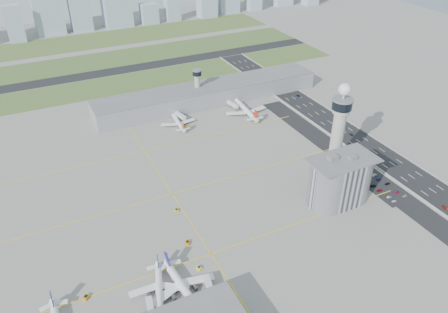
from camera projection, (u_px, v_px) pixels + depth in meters
name	position (u px, v px, depth m)	size (l,w,h in m)	color
ground	(248.00, 203.00, 275.56)	(1000.00, 1000.00, 0.00)	gray
grass_strip_0	(123.00, 84.00, 438.80)	(480.00, 50.00, 0.08)	#415C2B
grass_strip_1	(105.00, 60.00, 495.71)	(480.00, 60.00, 0.08)	#43622E
grass_strip_2	(91.00, 41.00, 556.42)	(480.00, 70.00, 0.08)	#566C33
runway	(114.00, 71.00, 466.87)	(480.00, 22.00, 0.10)	black
highway	(386.00, 160.00, 318.52)	(28.00, 500.00, 0.10)	black
barrier_left	(372.00, 164.00, 312.99)	(0.60, 500.00, 1.20)	#9E9E99
barrier_right	(401.00, 155.00, 323.45)	(0.60, 500.00, 1.20)	#9E9E99
landside_road	(369.00, 175.00, 301.59)	(18.00, 260.00, 0.08)	black
parking_lot	(379.00, 185.00, 291.73)	(20.00, 44.00, 0.10)	black
taxiway_line_h_0	(211.00, 254.00, 237.84)	(260.00, 0.60, 0.01)	yellow
taxiway_line_h_1	(172.00, 194.00, 283.37)	(260.00, 0.60, 0.01)	yellow
taxiway_line_h_2	(144.00, 151.00, 328.90)	(260.00, 0.60, 0.01)	yellow
taxiway_line_v	(172.00, 194.00, 283.37)	(0.60, 260.00, 0.01)	yellow
control_tower	(339.00, 125.00, 289.85)	(14.00, 14.00, 64.50)	#ADAAA5
secondary_tower	(197.00, 84.00, 390.57)	(8.60, 8.60, 31.90)	#ADAAA5
admin_building	(340.00, 180.00, 270.14)	(42.00, 24.00, 33.50)	#B2B2B7
terminal_pier	(209.00, 94.00, 398.60)	(210.00, 32.00, 15.80)	gray
airplane_near_b	(159.00, 287.00, 212.07)	(35.57, 30.23, 9.96)	white
airplane_near_c	(183.00, 285.00, 212.28)	(40.98, 34.83, 11.47)	white
airplane_far_a	(178.00, 119.00, 362.03)	(34.70, 29.49, 9.72)	white
airplane_far_b	(246.00, 107.00, 378.89)	(44.28, 37.63, 12.40)	white
jet_bridge_near_2	(213.00, 300.00, 207.94)	(14.00, 3.00, 5.70)	silver
jet_bridge_far_0	(176.00, 114.00, 374.95)	(14.00, 3.00, 5.70)	silver
jet_bridge_far_1	(228.00, 103.00, 393.64)	(14.00, 3.00, 5.70)	silver
tug_0	(86.00, 297.00, 212.00)	(2.20, 3.21, 1.86)	orange
tug_1	(199.00, 268.00, 228.24)	(1.92, 2.79, 1.62)	yellow
tug_2	(187.00, 242.00, 244.05)	(2.26, 3.29, 1.91)	#CF8A03
tug_3	(176.00, 210.00, 268.39)	(1.93, 2.81, 1.63)	gold
tug_4	(186.00, 126.00, 360.86)	(1.92, 2.79, 1.62)	yellow
tug_5	(259.00, 119.00, 370.78)	(2.37, 3.45, 2.01)	#E0BC0D
car_lot_0	(394.00, 201.00, 276.37)	(1.38, 3.42, 1.17)	white
car_lot_1	(389.00, 197.00, 279.87)	(1.19, 3.43, 1.13)	gray
car_lot_2	(380.00, 190.00, 285.96)	(1.79, 3.89, 1.08)	maroon
car_lot_3	(373.00, 186.00, 290.19)	(1.81, 4.46, 1.29)	black
car_lot_4	(365.00, 179.00, 296.90)	(1.45, 3.61, 1.23)	navy
car_lot_5	(357.00, 174.00, 301.92)	(1.15, 3.28, 1.08)	white
car_lot_6	(405.00, 196.00, 280.98)	(1.83, 3.96, 1.10)	#ACACAC
car_lot_7	(397.00, 192.00, 284.46)	(1.51, 3.72, 1.08)	#B4133C
car_lot_8	(387.00, 184.00, 292.23)	(1.55, 3.85, 1.31)	black
car_lot_9	(379.00, 179.00, 296.66)	(1.35, 3.86, 1.27)	#12104F
car_lot_10	(374.00, 175.00, 300.75)	(2.16, 4.69, 1.30)	white
car_lot_11	(369.00, 170.00, 306.18)	(1.56, 3.84, 1.12)	#A7A7A8
car_hw_0	(445.00, 207.00, 270.95)	(1.46, 3.62, 1.23)	#9F1D06
car_hw_1	(351.00, 135.00, 348.98)	(1.36, 3.91, 1.29)	black
car_hw_2	(298.00, 96.00, 412.38)	(1.92, 4.17, 1.16)	navy
car_hw_4	(255.00, 77.00, 451.54)	(1.33, 3.32, 1.13)	gray
skyline_bldg_6	(14.00, 24.00, 542.25)	(20.04, 16.03, 45.20)	#9EADC1
skyline_bldg_7	(47.00, 10.00, 568.55)	(35.76, 28.61, 61.22)	#9EADC1
skyline_bldg_9	(116.00, 3.00, 598.37)	(36.96, 29.57, 62.11)	#9EADC1
skyline_bldg_10	(149.00, 14.00, 617.05)	(23.01, 18.41, 27.75)	#9EADC1
skyline_bldg_11	(172.00, 7.00, 626.88)	(20.22, 16.18, 38.97)	#9EADC1
skyline_bldg_12	(207.00, 1.00, 643.35)	(26.14, 20.92, 46.89)	#9EADC1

